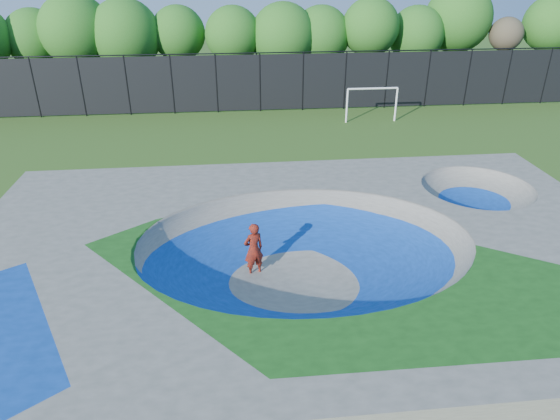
{
  "coord_description": "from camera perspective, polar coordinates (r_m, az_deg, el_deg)",
  "views": [
    {
      "loc": [
        -2.25,
        -13.79,
        9.53
      ],
      "look_at": [
        -0.49,
        3.0,
        1.1
      ],
      "focal_mm": 32.0,
      "sensor_mm": 36.0,
      "label": 1
    }
  ],
  "objects": [
    {
      "name": "soccer_goal",
      "position": [
        33.75,
        10.49,
        12.46
      ],
      "size": [
        3.41,
        0.12,
        2.25
      ],
      "color": "white",
      "rests_on": "ground"
    },
    {
      "name": "skateboard",
      "position": [
        17.12,
        -2.96,
        -7.22
      ],
      "size": [
        0.78,
        0.6,
        0.05
      ],
      "primitive_type": "cube",
      "rotation": [
        0.0,
        0.0,
        0.56
      ],
      "color": "black",
      "rests_on": "ground"
    },
    {
      "name": "skate_deck",
      "position": [
        16.5,
        2.8,
        -5.65
      ],
      "size": [
        22.0,
        14.0,
        1.5
      ],
      "primitive_type": "cube",
      "color": "gray",
      "rests_on": "ground"
    },
    {
      "name": "ground",
      "position": [
        16.91,
        2.74,
        -7.8
      ],
      "size": [
        120.0,
        120.0,
        0.0
      ],
      "primitive_type": "plane",
      "color": "#2E5116",
      "rests_on": "ground"
    },
    {
      "name": "fence",
      "position": [
        35.64,
        -2.29,
        14.48
      ],
      "size": [
        48.09,
        0.09,
        4.04
      ],
      "color": "black",
      "rests_on": "ground"
    },
    {
      "name": "treeline",
      "position": [
        40.04,
        -6.22,
        19.58
      ],
      "size": [
        52.65,
        6.59,
        8.11
      ],
      "color": "#413020",
      "rests_on": "ground"
    },
    {
      "name": "skater",
      "position": [
        16.62,
        -3.03,
        -4.53
      ],
      "size": [
        0.83,
        0.7,
        1.93
      ],
      "primitive_type": "imported",
      "rotation": [
        0.0,
        0.0,
        3.54
      ],
      "color": "red",
      "rests_on": "ground"
    }
  ]
}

